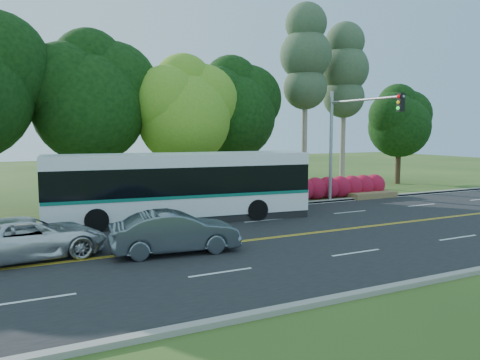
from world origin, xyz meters
name	(u,v)px	position (x,y,z in m)	size (l,w,h in m)	color
ground	(312,233)	(0.00, 0.00, 0.00)	(120.00, 120.00, 0.00)	#2B4B19
road	(312,233)	(0.00, 0.00, 0.01)	(60.00, 14.00, 0.02)	black
curb_north	(241,208)	(0.00, 7.15, 0.07)	(60.00, 0.30, 0.15)	gray
curb_south	(448,277)	(0.00, -7.15, 0.07)	(60.00, 0.30, 0.15)	gray
grass_verge	(227,204)	(0.00, 9.00, 0.05)	(60.00, 4.00, 0.10)	#2B4B19
lane_markings	(311,233)	(-0.09, 0.00, 0.02)	(57.60, 13.82, 0.00)	gold
tree_row	(129,95)	(-5.15, 12.13, 6.73)	(44.70, 9.10, 13.84)	black
bougainvillea_hedge	(330,188)	(7.18, 8.15, 0.72)	(9.50, 2.25, 1.50)	maroon
traffic_signal	(351,128)	(6.49, 5.40, 4.67)	(0.42, 6.10, 7.00)	#94969C
transit_bus	(180,188)	(-4.30, 5.28, 1.70)	(13.15, 4.09, 3.38)	white
sedan	(175,232)	(-6.51, -0.51, 0.80)	(1.64, 4.71, 1.55)	slate
suv	(28,238)	(-11.42, 0.99, 0.76)	(2.46, 5.33, 1.48)	silver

